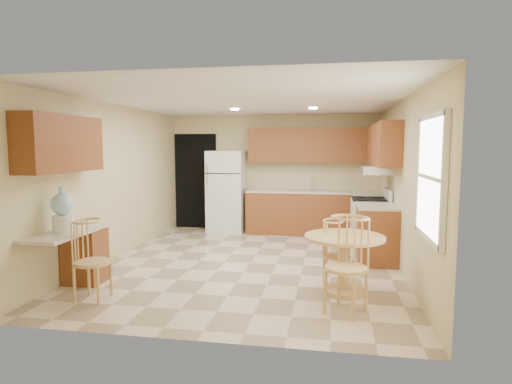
% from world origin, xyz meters
% --- Properties ---
extents(floor, '(5.50, 5.50, 0.00)m').
position_xyz_m(floor, '(0.00, 0.00, 0.00)').
color(floor, beige).
rests_on(floor, ground).
extents(ceiling, '(4.50, 5.50, 0.02)m').
position_xyz_m(ceiling, '(0.00, 0.00, 2.50)').
color(ceiling, white).
rests_on(ceiling, wall_back).
extents(wall_back, '(4.50, 0.02, 2.50)m').
position_xyz_m(wall_back, '(0.00, 2.75, 1.25)').
color(wall_back, beige).
rests_on(wall_back, floor).
extents(wall_front, '(4.50, 0.02, 2.50)m').
position_xyz_m(wall_front, '(0.00, -2.75, 1.25)').
color(wall_front, beige).
rests_on(wall_front, floor).
extents(wall_left, '(0.02, 5.50, 2.50)m').
position_xyz_m(wall_left, '(-2.25, 0.00, 1.25)').
color(wall_left, beige).
rests_on(wall_left, floor).
extents(wall_right, '(0.02, 5.50, 2.50)m').
position_xyz_m(wall_right, '(2.25, 0.00, 1.25)').
color(wall_right, beige).
rests_on(wall_right, floor).
extents(doorway, '(0.90, 0.02, 2.10)m').
position_xyz_m(doorway, '(-1.75, 2.73, 1.05)').
color(doorway, black).
rests_on(doorway, floor).
extents(base_cab_back, '(2.75, 0.60, 0.87)m').
position_xyz_m(base_cab_back, '(0.88, 2.45, 0.43)').
color(base_cab_back, brown).
rests_on(base_cab_back, floor).
extents(counter_back, '(2.75, 0.63, 0.04)m').
position_xyz_m(counter_back, '(0.88, 2.45, 0.89)').
color(counter_back, beige).
rests_on(counter_back, base_cab_back).
extents(base_cab_right_a, '(0.60, 0.59, 0.87)m').
position_xyz_m(base_cab_right_a, '(1.95, 1.85, 0.43)').
color(base_cab_right_a, brown).
rests_on(base_cab_right_a, floor).
extents(counter_right_a, '(0.63, 0.59, 0.04)m').
position_xyz_m(counter_right_a, '(1.95, 1.85, 0.89)').
color(counter_right_a, beige).
rests_on(counter_right_a, base_cab_right_a).
extents(base_cab_right_b, '(0.60, 0.80, 0.87)m').
position_xyz_m(base_cab_right_b, '(1.95, 0.40, 0.43)').
color(base_cab_right_b, brown).
rests_on(base_cab_right_b, floor).
extents(counter_right_b, '(0.63, 0.80, 0.04)m').
position_xyz_m(counter_right_b, '(1.95, 0.40, 0.89)').
color(counter_right_b, beige).
rests_on(counter_right_b, base_cab_right_b).
extents(upper_cab_back, '(2.75, 0.33, 0.70)m').
position_xyz_m(upper_cab_back, '(0.88, 2.58, 1.85)').
color(upper_cab_back, brown).
rests_on(upper_cab_back, wall_back).
extents(upper_cab_right, '(0.33, 2.42, 0.70)m').
position_xyz_m(upper_cab_right, '(2.08, 1.21, 1.85)').
color(upper_cab_right, brown).
rests_on(upper_cab_right, wall_right).
extents(upper_cab_left, '(0.33, 1.40, 0.70)m').
position_xyz_m(upper_cab_left, '(-2.08, -1.60, 1.85)').
color(upper_cab_left, brown).
rests_on(upper_cab_left, wall_left).
extents(sink, '(0.78, 0.44, 0.01)m').
position_xyz_m(sink, '(0.85, 2.45, 0.91)').
color(sink, silver).
rests_on(sink, counter_back).
extents(range_hood, '(0.50, 0.76, 0.14)m').
position_xyz_m(range_hood, '(2.00, 1.18, 1.42)').
color(range_hood, silver).
rests_on(range_hood, upper_cab_right).
extents(desk_pedestal, '(0.48, 0.42, 0.72)m').
position_xyz_m(desk_pedestal, '(-2.00, -1.32, 0.36)').
color(desk_pedestal, brown).
rests_on(desk_pedestal, floor).
extents(desk_top, '(0.50, 1.20, 0.04)m').
position_xyz_m(desk_top, '(-2.00, -1.70, 0.75)').
color(desk_top, beige).
rests_on(desk_top, desk_pedestal).
extents(window, '(0.06, 1.12, 1.30)m').
position_xyz_m(window, '(2.23, -1.85, 1.50)').
color(window, white).
rests_on(window, wall_right).
extents(can_light_a, '(0.14, 0.14, 0.02)m').
position_xyz_m(can_light_a, '(-0.50, 1.20, 2.48)').
color(can_light_a, white).
rests_on(can_light_a, ceiling).
extents(can_light_b, '(0.14, 0.14, 0.02)m').
position_xyz_m(can_light_b, '(0.90, 1.20, 2.48)').
color(can_light_b, white).
rests_on(can_light_b, ceiling).
extents(refrigerator, '(0.76, 0.74, 1.73)m').
position_xyz_m(refrigerator, '(-0.95, 2.40, 0.86)').
color(refrigerator, white).
rests_on(refrigerator, floor).
extents(stove, '(0.65, 0.76, 1.09)m').
position_xyz_m(stove, '(1.92, 1.18, 0.47)').
color(stove, white).
rests_on(stove, floor).
extents(dining_table, '(0.98, 0.98, 0.73)m').
position_xyz_m(dining_table, '(1.40, -1.16, 0.48)').
color(dining_table, '#DDB06E').
rests_on(dining_table, floor).
extents(chair_table_a, '(0.38, 0.49, 0.86)m').
position_xyz_m(chair_table_a, '(1.30, -0.99, 0.53)').
color(chair_table_a, '#DDB06E').
rests_on(chair_table_a, floor).
extents(chair_table_b, '(0.46, 0.53, 1.05)m').
position_xyz_m(chair_table_b, '(1.40, -1.91, 0.64)').
color(chair_table_b, '#DDB06E').
rests_on(chair_table_b, floor).
extents(chair_desk, '(0.42, 0.54, 0.95)m').
position_xyz_m(chair_desk, '(-1.55, -1.98, 0.58)').
color(chair_desk, '#DDB06E').
rests_on(chair_desk, floor).
extents(water_crock, '(0.27, 0.27, 0.56)m').
position_xyz_m(water_crock, '(-2.00, -1.75, 1.02)').
color(water_crock, white).
rests_on(water_crock, desk_top).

